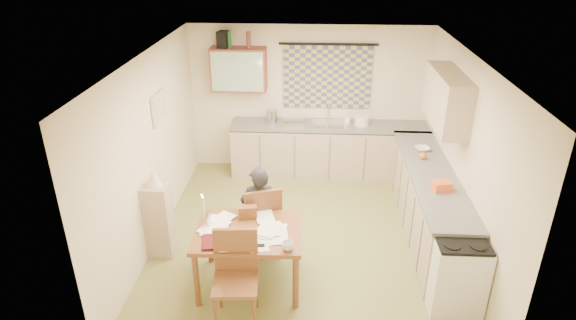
# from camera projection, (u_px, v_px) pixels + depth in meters

# --- Properties ---
(floor) EXTENTS (4.00, 4.50, 0.02)m
(floor) POSITION_uv_depth(u_px,v_px,m) (304.00, 237.00, 6.68)
(floor) COLOR olive
(floor) RESTS_ON ground
(ceiling) EXTENTS (4.00, 4.50, 0.02)m
(ceiling) POSITION_uv_depth(u_px,v_px,m) (307.00, 56.00, 5.60)
(ceiling) COLOR white
(ceiling) RESTS_ON floor
(wall_back) EXTENTS (4.00, 0.02, 2.50)m
(wall_back) POSITION_uv_depth(u_px,v_px,m) (309.00, 99.00, 8.18)
(wall_back) COLOR beige
(wall_back) RESTS_ON floor
(wall_front) EXTENTS (4.00, 0.02, 2.50)m
(wall_front) POSITION_uv_depth(u_px,v_px,m) (298.00, 265.00, 4.10)
(wall_front) COLOR beige
(wall_front) RESTS_ON floor
(wall_left) EXTENTS (0.02, 4.50, 2.50)m
(wall_left) POSITION_uv_depth(u_px,v_px,m) (151.00, 151.00, 6.25)
(wall_left) COLOR beige
(wall_left) RESTS_ON floor
(wall_right) EXTENTS (0.02, 4.50, 2.50)m
(wall_right) POSITION_uv_depth(u_px,v_px,m) (465.00, 159.00, 6.03)
(wall_right) COLOR beige
(wall_right) RESTS_ON floor
(window_blind) EXTENTS (1.45, 0.03, 1.05)m
(window_blind) POSITION_uv_depth(u_px,v_px,m) (327.00, 77.00, 7.96)
(window_blind) COLOR #3B4C7A
(window_blind) RESTS_ON wall_back
(curtain_rod) EXTENTS (1.60, 0.04, 0.04)m
(curtain_rod) POSITION_uv_depth(u_px,v_px,m) (328.00, 44.00, 7.70)
(curtain_rod) COLOR black
(curtain_rod) RESTS_ON wall_back
(wall_cabinet) EXTENTS (0.90, 0.34, 0.70)m
(wall_cabinet) POSITION_uv_depth(u_px,v_px,m) (239.00, 69.00, 7.84)
(wall_cabinet) COLOR maroon
(wall_cabinet) RESTS_ON wall_back
(wall_cabinet_glass) EXTENTS (0.84, 0.02, 0.64)m
(wall_cabinet_glass) POSITION_uv_depth(u_px,v_px,m) (237.00, 72.00, 7.69)
(wall_cabinet_glass) COLOR #99B2A5
(wall_cabinet_glass) RESTS_ON wall_back
(upper_cabinet_right) EXTENTS (0.34, 1.30, 0.70)m
(upper_cabinet_right) POSITION_uv_depth(u_px,v_px,m) (447.00, 99.00, 6.28)
(upper_cabinet_right) COLOR tan
(upper_cabinet_right) RESTS_ON wall_right
(framed_print) EXTENTS (0.04, 0.50, 0.40)m
(framed_print) POSITION_uv_depth(u_px,v_px,m) (159.00, 108.00, 6.41)
(framed_print) COLOR beige
(framed_print) RESTS_ON wall_left
(print_canvas) EXTENTS (0.01, 0.42, 0.32)m
(print_canvas) POSITION_uv_depth(u_px,v_px,m) (161.00, 108.00, 6.41)
(print_canvas) COLOR silver
(print_canvas) RESTS_ON wall_left
(counter_back) EXTENTS (3.30, 0.62, 0.92)m
(counter_back) POSITION_uv_depth(u_px,v_px,m) (329.00, 150.00, 8.22)
(counter_back) COLOR tan
(counter_back) RESTS_ON floor
(counter_right) EXTENTS (0.62, 2.95, 0.92)m
(counter_right) POSITION_uv_depth(u_px,v_px,m) (428.00, 202.00, 6.63)
(counter_right) COLOR tan
(counter_right) RESTS_ON floor
(stove) EXTENTS (0.57, 0.57, 0.88)m
(stove) POSITION_uv_depth(u_px,v_px,m) (456.00, 272.00, 5.28)
(stove) COLOR white
(stove) RESTS_ON floor
(sink) EXTENTS (0.58, 0.48, 0.10)m
(sink) POSITION_uv_depth(u_px,v_px,m) (329.00, 127.00, 8.04)
(sink) COLOR silver
(sink) RESTS_ON counter_back
(tap) EXTENTS (0.04, 0.04, 0.28)m
(tap) POSITION_uv_depth(u_px,v_px,m) (329.00, 113.00, 8.13)
(tap) COLOR silver
(tap) RESTS_ON counter_back
(dish_rack) EXTENTS (0.39, 0.35, 0.06)m
(dish_rack) POSITION_uv_depth(u_px,v_px,m) (294.00, 122.00, 8.04)
(dish_rack) COLOR silver
(dish_rack) RESTS_ON counter_back
(kettle) EXTENTS (0.20, 0.20, 0.24)m
(kettle) POSITION_uv_depth(u_px,v_px,m) (272.00, 116.00, 8.02)
(kettle) COLOR silver
(kettle) RESTS_ON counter_back
(mixing_bowl) EXTENTS (0.29, 0.29, 0.16)m
(mixing_bowl) POSITION_uv_depth(u_px,v_px,m) (362.00, 121.00, 7.96)
(mixing_bowl) COLOR white
(mixing_bowl) RESTS_ON counter_back
(soap_bottle) EXTENTS (0.14, 0.14, 0.19)m
(soap_bottle) POSITION_uv_depth(u_px,v_px,m) (348.00, 119.00, 8.01)
(soap_bottle) COLOR white
(soap_bottle) RESTS_ON counter_back
(bowl) EXTENTS (0.29, 0.29, 0.05)m
(bowl) POSITION_uv_depth(u_px,v_px,m) (422.00, 149.00, 7.05)
(bowl) COLOR white
(bowl) RESTS_ON counter_right
(orange_bag) EXTENTS (0.25, 0.20, 0.12)m
(orange_bag) POSITION_uv_depth(u_px,v_px,m) (442.00, 186.00, 5.94)
(orange_bag) COLOR orange
(orange_bag) RESTS_ON counter_right
(fruit_orange) EXTENTS (0.10, 0.10, 0.10)m
(fruit_orange) POSITION_uv_depth(u_px,v_px,m) (423.00, 156.00, 6.77)
(fruit_orange) COLOR orange
(fruit_orange) RESTS_ON counter_right
(speaker) EXTENTS (0.20, 0.23, 0.26)m
(speaker) POSITION_uv_depth(u_px,v_px,m) (223.00, 39.00, 7.65)
(speaker) COLOR black
(speaker) RESTS_ON wall_cabinet
(bottle_green) EXTENTS (0.08, 0.08, 0.26)m
(bottle_green) POSITION_uv_depth(u_px,v_px,m) (229.00, 39.00, 7.65)
(bottle_green) COLOR #195926
(bottle_green) RESTS_ON wall_cabinet
(bottle_brown) EXTENTS (0.08, 0.08, 0.26)m
(bottle_brown) POSITION_uv_depth(u_px,v_px,m) (248.00, 40.00, 7.63)
(bottle_brown) COLOR maroon
(bottle_brown) RESTS_ON wall_cabinet
(dining_table) EXTENTS (1.24, 0.96, 0.75)m
(dining_table) POSITION_uv_depth(u_px,v_px,m) (250.00, 257.00, 5.63)
(dining_table) COLOR brown
(dining_table) RESTS_ON floor
(chair_far) EXTENTS (0.59, 0.59, 1.02)m
(chair_far) POSITION_uv_depth(u_px,v_px,m) (261.00, 232.00, 6.20)
(chair_far) COLOR brown
(chair_far) RESTS_ON floor
(chair_near) EXTENTS (0.50, 0.50, 1.03)m
(chair_near) POSITION_uv_depth(u_px,v_px,m) (236.00, 295.00, 5.12)
(chair_near) COLOR brown
(chair_near) RESTS_ON floor
(person) EXTENTS (0.57, 0.47, 1.28)m
(person) POSITION_uv_depth(u_px,v_px,m) (259.00, 213.00, 6.01)
(person) COLOR black
(person) RESTS_ON floor
(shelf_stand) EXTENTS (0.32, 0.30, 1.00)m
(shelf_stand) POSITION_uv_depth(u_px,v_px,m) (159.00, 220.00, 6.13)
(shelf_stand) COLOR tan
(shelf_stand) RESTS_ON floor
(lampshade) EXTENTS (0.20, 0.20, 0.22)m
(lampshade) POSITION_uv_depth(u_px,v_px,m) (153.00, 178.00, 5.86)
(lampshade) COLOR beige
(lampshade) RESTS_ON shelf_stand
(letter_rack) EXTENTS (0.23, 0.14, 0.16)m
(letter_rack) POSITION_uv_depth(u_px,v_px,m) (248.00, 212.00, 5.67)
(letter_rack) COLOR brown
(letter_rack) RESTS_ON dining_table
(mug) EXTENTS (0.20, 0.20, 0.10)m
(mug) POSITION_uv_depth(u_px,v_px,m) (288.00, 246.00, 5.12)
(mug) COLOR white
(mug) RESTS_ON dining_table
(magazine) EXTENTS (0.31, 0.36, 0.03)m
(magazine) POSITION_uv_depth(u_px,v_px,m) (202.00, 243.00, 5.23)
(magazine) COLOR maroon
(magazine) RESTS_ON dining_table
(book) EXTENTS (0.21, 0.28, 0.02)m
(book) POSITION_uv_depth(u_px,v_px,m) (209.00, 235.00, 5.36)
(book) COLOR orange
(book) RESTS_ON dining_table
(orange_box) EXTENTS (0.13, 0.10, 0.04)m
(orange_box) POSITION_uv_depth(u_px,v_px,m) (220.00, 244.00, 5.19)
(orange_box) COLOR orange
(orange_box) RESTS_ON dining_table
(eyeglasses) EXTENTS (0.13, 0.06, 0.02)m
(eyeglasses) POSITION_uv_depth(u_px,v_px,m) (259.00, 245.00, 5.19)
(eyeglasses) COLOR black
(eyeglasses) RESTS_ON dining_table
(candle_holder) EXTENTS (0.08, 0.08, 0.18)m
(candle_holder) POSITION_uv_depth(u_px,v_px,m) (208.00, 219.00, 5.51)
(candle_holder) COLOR silver
(candle_holder) RESTS_ON dining_table
(candle) EXTENTS (0.03, 0.03, 0.22)m
(candle) POSITION_uv_depth(u_px,v_px,m) (204.00, 206.00, 5.40)
(candle) COLOR white
(candle) RESTS_ON dining_table
(candle_flame) EXTENTS (0.02, 0.02, 0.02)m
(candle_flame) POSITION_uv_depth(u_px,v_px,m) (202.00, 195.00, 5.37)
(candle_flame) COLOR #FFCC66
(candle_flame) RESTS_ON dining_table
(papers) EXTENTS (1.07, 0.91, 0.03)m
(papers) POSITION_uv_depth(u_px,v_px,m) (245.00, 231.00, 5.44)
(papers) COLOR white
(papers) RESTS_ON dining_table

